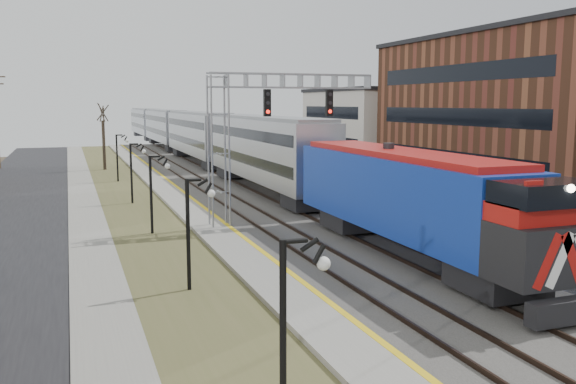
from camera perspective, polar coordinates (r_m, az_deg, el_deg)
name	(u,v)px	position (r m, az deg, el deg)	size (l,w,h in m)	color
street_west	(3,219)	(38.49, -25.09, -2.30)	(7.00, 120.00, 0.04)	black
sidewalk	(86,214)	(38.31, -18.38, -1.95)	(2.00, 120.00, 0.08)	gray
grass_median	(137,211)	(38.49, -13.91, -1.74)	(4.00, 120.00, 0.06)	#4D4E29
platform	(186,207)	(38.89, -9.52, -1.37)	(2.00, 120.00, 0.24)	gray
ballast_bed	(262,203)	(40.06, -2.47, -1.01)	(8.00, 120.00, 0.20)	#595651
parking_lot	(420,195)	(45.08, 12.25, -0.25)	(16.00, 120.00, 0.04)	black
platform_edge	(200,204)	(39.03, -8.25, -1.12)	(0.24, 120.00, 0.01)	gold
track_near	(232,202)	(39.49, -5.24, -0.92)	(1.58, 120.00, 0.15)	#2D2119
track_far	(283,199)	(40.50, -0.44, -0.65)	(1.58, 120.00, 0.15)	#2D2119
train	(192,136)	(70.27, -8.94, 5.23)	(3.00, 108.65, 5.33)	#1333A0
signal_gantry	(250,122)	(32.04, -3.54, 6.51)	(9.00, 1.07, 8.15)	gray
lampposts	(187,234)	(21.85, -9.46, -3.91)	(0.14, 62.14, 4.00)	black
fence	(321,189)	(41.39, 3.09, 0.26)	(0.04, 120.00, 1.60)	gray
car_lot_d	(534,239)	(28.27, 22.00, -4.13)	(2.21, 5.43, 1.58)	navy
car_lot_e	(386,190)	(41.80, 9.16, 0.16)	(1.74, 4.31, 1.47)	slate
car_lot_f	(338,173)	(51.62, 4.70, 1.76)	(1.53, 4.39, 1.44)	#0E471A
car_lot_g	(324,175)	(50.60, 3.35, 1.59)	(1.60, 3.97, 1.35)	navy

